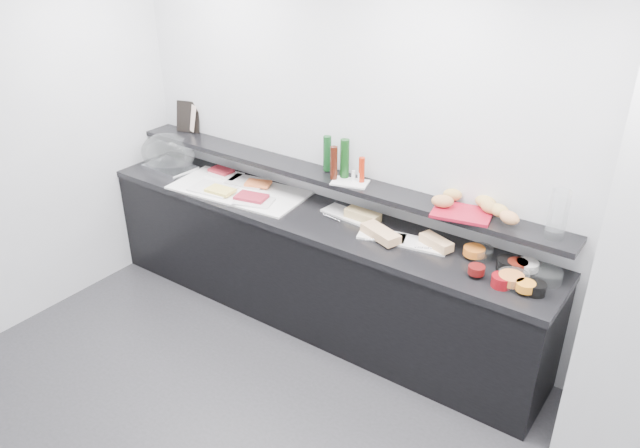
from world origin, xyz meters
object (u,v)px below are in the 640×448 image
Objects in this scene: condiment_tray at (350,183)px; carafe at (558,215)px; sandwich_plate_mid at (382,236)px; cloche_base at (170,168)px; framed_print at (188,117)px; bread_tray at (462,213)px.

condiment_tray is 0.84× the size of carafe.
condiment_tray is (-0.36, 0.15, 0.25)m from sandwich_plate_mid.
cloche_base is 3.12m from carafe.
carafe is (1.41, 0.03, 0.14)m from condiment_tray.
condiment_tray is (1.73, -0.13, -0.12)m from framed_print.
framed_print is at bearing 153.99° from sandwich_plate_mid.
sandwich_plate_mid is at bearing -169.82° from carafe.
sandwich_plate_mid is 0.57m from bread_tray.
carafe reaches higher than framed_print.
carafe reaches higher than cloche_base.
framed_print is 0.87× the size of carafe.
cloche_base reaches higher than sandwich_plate_mid.
carafe is at bearing 6.98° from cloche_base.
sandwich_plate_mid is 0.88× the size of bread_tray.
bread_tray is at bearing -20.32° from framed_print.
carafe reaches higher than sandwich_plate_mid.
condiment_tray is 0.84m from bread_tray.
bread_tray is at bearing -0.58° from sandwich_plate_mid.
carafe is at bearing -14.87° from condiment_tray.
cloche_base is 1.14× the size of bread_tray.
framed_print is at bearing 101.39° from cloche_base.
framed_print reaches higher than sandwich_plate_mid.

